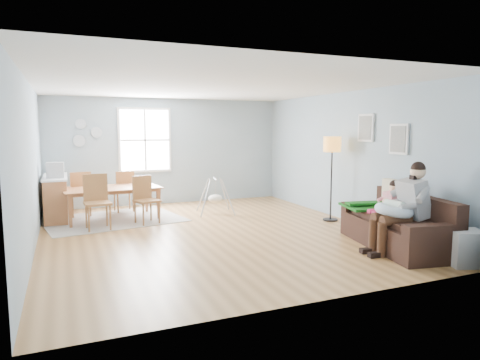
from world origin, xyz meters
name	(u,v)px	position (x,y,z in m)	size (l,w,h in m)	color
room	(212,101)	(0.00, 0.00, 2.42)	(8.40, 9.40, 3.90)	olive
window	(145,140)	(-0.60, 3.46, 1.65)	(1.32, 0.08, 1.62)	white
pictures	(381,133)	(2.97, -1.05, 1.85)	(0.05, 1.34, 0.74)	white
wall_plates	(85,133)	(-2.00, 3.47, 1.83)	(0.67, 0.02, 0.66)	#9BACBA
sofa	(399,228)	(2.51, -2.08, 0.31)	(1.30, 2.28, 0.87)	black
green_throw	(373,206)	(2.56, -1.36, 0.55)	(0.98, 0.78, 0.04)	#145B18
beige_pillow	(393,194)	(2.83, -1.57, 0.79)	(0.14, 0.51, 0.51)	beige
father	(404,205)	(2.32, -2.36, 0.76)	(1.05, 0.52, 1.43)	#959497
nursing_pillow	(394,210)	(2.16, -2.33, 0.68)	(0.58, 0.58, 0.16)	silver
infant	(392,204)	(2.16, -2.29, 0.77)	(0.17, 0.41, 0.15)	white
toddler	(389,201)	(2.47, -1.87, 0.73)	(0.57, 0.33, 0.86)	white
floor_lamp	(332,151)	(2.65, 0.06, 1.46)	(0.36, 0.36, 1.77)	black
storage_cube	(465,248)	(2.68, -3.20, 0.25)	(0.57, 0.54, 0.51)	white
rug	(113,219)	(-1.60, 1.92, 0.01)	(2.73, 2.08, 0.01)	#9E9991
dining_table	(112,204)	(-1.60, 1.92, 0.35)	(1.97, 1.10, 0.69)	#985932
chair_sw	(97,197)	(-1.96, 1.18, 0.62)	(0.51, 0.51, 1.06)	brown
chair_se	(145,196)	(-1.01, 1.34, 0.56)	(0.55, 0.55, 0.98)	brown
chair_nw	(80,191)	(-2.21, 2.50, 0.58)	(0.51, 0.51, 1.00)	brown
chair_ne	(124,189)	(-1.24, 2.67, 0.55)	(0.48, 0.48, 0.97)	brown
counter	(56,197)	(-2.70, 2.50, 0.47)	(0.50, 1.66, 0.93)	#985932
monitor	(55,170)	(-2.69, 2.19, 1.08)	(0.34, 0.33, 0.32)	#B0B0B5
baby_swing	(215,198)	(0.65, 1.69, 0.36)	(0.92, 0.93, 0.81)	#B0B0B5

